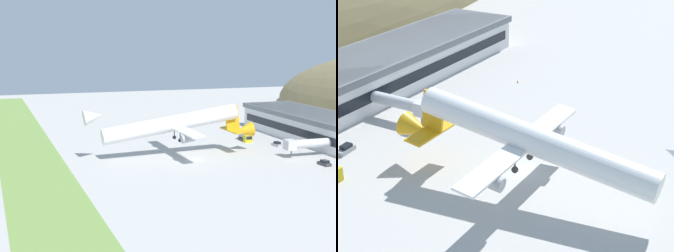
{
  "view_description": "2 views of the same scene",
  "coord_description": "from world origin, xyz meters",
  "views": [
    {
      "loc": [
        148.27,
        -57.87,
        35.47
      ],
      "look_at": [
        -7.44,
        -6.25,
        9.06
      ],
      "focal_mm": 60.0,
      "sensor_mm": 36.0,
      "label": 1
    },
    {
      "loc": [
        -78.01,
        -41.74,
        48.91
      ],
      "look_at": [
        -4.94,
        0.09,
        10.55
      ],
      "focal_mm": 60.0,
      "sensor_mm": 36.0,
      "label": 2
    }
  ],
  "objects": [
    {
      "name": "service_car_1",
      "position": [
        18.02,
        30.97,
        0.65
      ],
      "size": [
        4.19,
        2.13,
        1.57
      ],
      "color": "#333338",
      "rests_on": "ground_plane"
    },
    {
      "name": "terminal_building",
      "position": [
        7.96,
        49.56,
        5.33
      ],
      "size": [
        118.43,
        20.32,
        9.41
      ],
      "color": "silver",
      "rests_on": "ground_plane"
    },
    {
      "name": "ground_plane",
      "position": [
        0.0,
        0.0,
        0.0
      ],
      "size": [
        405.07,
        405.07,
        0.0
      ],
      "primitive_type": "plane",
      "color": "#B7B5AF"
    },
    {
      "name": "cargo_airplane",
      "position": [
        -6.25,
        -4.82,
        9.65
      ],
      "size": [
        35.25,
        52.82,
        11.9
      ],
      "color": "white"
    },
    {
      "name": "jetway_0",
      "position": [
        6.7,
        31.76,
        3.99
      ],
      "size": [
        3.38,
        14.79,
        5.43
      ],
      "color": "silver",
      "rests_on": "ground_plane"
    },
    {
      "name": "service_car_0",
      "position": [
        -10.48,
        32.11,
        0.63
      ],
      "size": [
        4.16,
        2.03,
        1.53
      ],
      "color": "#999EA3",
      "rests_on": "ground_plane"
    },
    {
      "name": "traffic_cone_0",
      "position": [
        39.74,
        22.27,
        0.28
      ],
      "size": [
        0.52,
        0.52,
        0.58
      ],
      "color": "orange",
      "rests_on": "ground_plane"
    }
  ]
}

